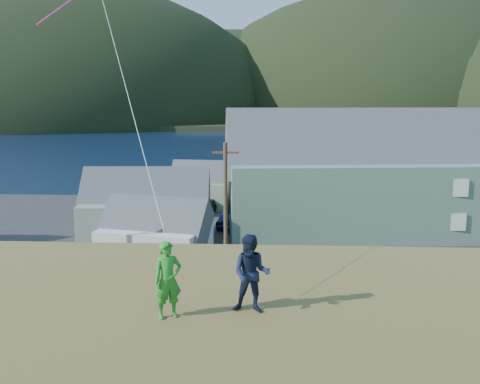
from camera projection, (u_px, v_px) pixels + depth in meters
The scene contains 14 objects.
ground at pixel (230, 306), 31.17m from camera, with size 900.00×900.00×0.00m, color #0A1638.
grass_strip at pixel (227, 319), 29.20m from camera, with size 110.00×8.00×0.10m, color #4C3D19.
waterfront_lot at pixel (244, 233), 47.89m from camera, with size 72.00×36.00×0.12m, color #28282B.
wharf at pixel (207, 187), 70.76m from camera, with size 26.00×14.00×0.90m, color gray.
far_shore at pixel (266, 116), 355.66m from camera, with size 900.00×320.00×2.00m, color black.
far_hills at pixel (328, 117), 303.81m from camera, with size 760.00×265.00×143.00m.
lodge at pixel (440, 175), 47.99m from camera, with size 39.23×14.83×13.47m.
shed_palegreen_near at pixel (146, 210), 44.35m from camera, with size 10.92×7.34×7.65m.
shed_white at pixel (155, 235), 38.08m from camera, with size 8.48×6.49×6.06m.
shed_palegreen_far at pixel (213, 186), 59.15m from camera, with size 9.87×6.21×6.32m.
utility_poles at pixel (241, 219), 31.79m from camera, with size 31.52×0.24×9.89m.
parked_cars at pixel (171, 213), 52.53m from camera, with size 20.42×12.67×1.56m.
kite_flyer_green at pixel (168, 280), 11.57m from camera, with size 0.62×0.41×1.71m, color #258725.
kite_flyer_navy at pixel (251, 274), 11.86m from camera, with size 0.86×0.67×1.78m, color #131C34.
Camera 1 is at (2.17, -29.50, 11.91)m, focal length 40.00 mm.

